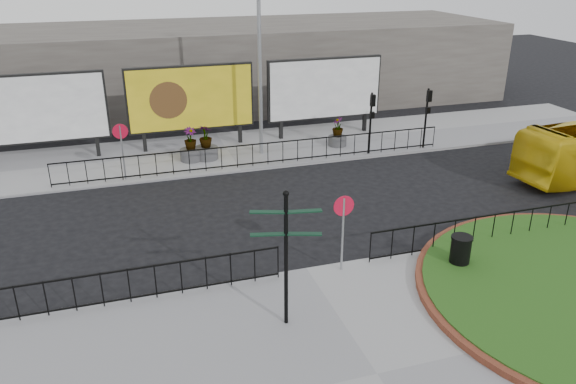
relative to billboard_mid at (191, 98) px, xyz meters
name	(u,v)px	position (x,y,z in m)	size (l,w,h in m)	color
ground	(306,271)	(1.50, -12.97, -2.60)	(90.00, 90.00, 0.00)	black
pavement_near	(377,376)	(1.50, -17.97, -2.54)	(30.00, 10.00, 0.12)	gray
pavement_far	(227,151)	(1.50, -0.97, -2.54)	(44.00, 6.00, 0.12)	gray
railing_near_left	(102,290)	(-4.50, -13.27, -1.93)	(10.00, 0.10, 1.10)	black
railing_near_right	(493,228)	(8.00, -13.27, -1.93)	(9.00, 0.10, 1.10)	black
railing_far	(260,154)	(2.50, -3.67, -1.93)	(18.00, 0.10, 1.10)	black
speed_sign_far	(121,139)	(-3.50, -3.57, -0.68)	(0.64, 0.07, 2.47)	gray
speed_sign_near	(343,217)	(2.50, -13.37, -0.68)	(0.64, 0.07, 2.47)	gray
billboard_left	(37,109)	(-7.00, 0.00, 0.00)	(6.20, 0.31, 4.10)	black
billboard_mid	(191,98)	(0.00, 0.00, 0.00)	(6.20, 0.31, 4.10)	black
billboard_right	(325,89)	(7.00, 0.00, 0.00)	(6.20, 0.31, 4.10)	black
lamp_post	(260,56)	(3.01, -1.97, 2.23)	(0.74, 0.18, 9.23)	gray
signal_pole_a	(371,114)	(8.00, -3.63, -0.50)	(0.22, 0.26, 3.00)	black
signal_pole_b	(427,109)	(11.00, -3.63, -0.50)	(0.22, 0.26, 3.00)	black
building_backdrop	(194,66)	(1.50, 9.03, -0.10)	(40.00, 10.00, 5.00)	#645E57
fingerpost_sign	(286,246)	(0.07, -15.45, -0.19)	(1.76, 0.71, 3.79)	black
litter_bin	(460,252)	(6.00, -14.38, -1.93)	(0.66, 0.66, 1.09)	black
planter_a	(191,149)	(-0.42, -1.97, -1.91)	(1.04, 1.04, 1.59)	#4C4C4F
planter_b	(206,147)	(0.30, -1.97, -1.90)	(1.10, 1.10, 1.65)	#4C4C4F
planter_c	(338,135)	(6.99, -1.97, -1.92)	(0.92, 0.92, 1.47)	#4C4C4F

